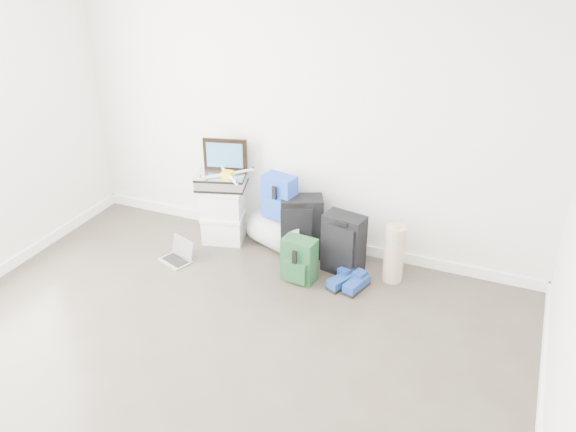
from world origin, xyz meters
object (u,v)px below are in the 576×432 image
at_px(duffel_bag, 281,233).
at_px(laptop, 178,255).
at_px(carry_on, 343,244).
at_px(boxes_stack, 223,213).
at_px(briefcase, 221,180).
at_px(large_suitcase, 301,227).

relative_size(duffel_bag, laptop, 1.69).
bearing_deg(carry_on, boxes_stack, -174.18).
bearing_deg(briefcase, laptop, -129.09).
distance_m(boxes_stack, briefcase, 0.35).
height_order(duffel_bag, large_suitcase, large_suitcase).
distance_m(duffel_bag, large_suitcase, 0.25).
height_order(briefcase, carry_on, briefcase).
height_order(boxes_stack, large_suitcase, large_suitcase).
bearing_deg(laptop, carry_on, 36.59).
height_order(briefcase, duffel_bag, briefcase).
distance_m(duffel_bag, laptop, 0.97).
relative_size(briefcase, duffel_bag, 0.79).
bearing_deg(briefcase, duffel_bag, -12.72).
bearing_deg(laptop, briefcase, 88.91).
height_order(boxes_stack, briefcase, briefcase).
bearing_deg(briefcase, carry_on, -21.79).
xyz_separation_m(carry_on, laptop, (-1.45, -0.41, -0.23)).
relative_size(boxes_stack, carry_on, 1.02).
distance_m(large_suitcase, laptop, 1.16).
bearing_deg(large_suitcase, duffel_bag, 146.84).
distance_m(briefcase, laptop, 0.80).
relative_size(large_suitcase, laptop, 1.76).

